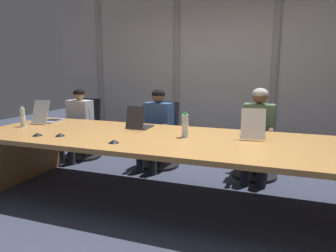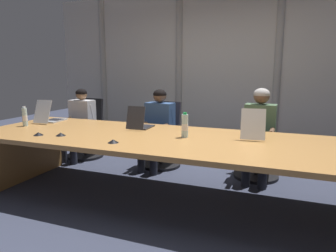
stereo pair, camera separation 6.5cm
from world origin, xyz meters
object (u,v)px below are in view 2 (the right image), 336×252
Objects in this scene: laptop_left_end at (50,118)px; person_left_end at (79,120)px; office_chair_left_mid at (162,142)px; water_bottle_primary at (185,126)px; conference_mic_left_side at (38,134)px; laptop_left_mid at (140,124)px; office_chair_left_end at (86,135)px; person_center at (259,129)px; person_left_mid at (157,124)px; conference_mic_right_side at (61,134)px; laptop_center at (252,132)px; conference_mic_middle at (113,141)px; office_chair_center at (257,151)px; water_bottle_secondary at (25,117)px.

laptop_left_end is 0.70m from person_left_end.
water_bottle_primary is (0.71, -1.10, 0.49)m from office_chair_left_mid.
office_chair_left_mid is 8.76× the size of conference_mic_left_side.
water_bottle_primary is (0.67, -0.27, 0.07)m from laptop_left_mid.
laptop_left_end is at bearing 123.37° from conference_mic_left_side.
office_chair_left_end is 0.80× the size of person_center.
person_left_mid is 0.96× the size of person_center.
laptop_left_mid is 0.95m from conference_mic_right_side.
laptop_center is 2.37m from conference_mic_left_side.
office_chair_left_mid is 0.34m from person_left_mid.
office_chair_left_mid is (1.38, -0.00, -0.00)m from office_chair_left_end.
conference_mic_left_side and conference_mic_middle have the same top height.
office_chair_left_mid is 1.40m from office_chair_center.
water_bottle_primary is (0.73, -0.95, 0.18)m from person_left_mid.
office_chair_center reaches higher than conference_mic_right_side.
water_bottle_secondary is at bearing -3.79° from office_chair_left_end.
office_chair_left_mid is at bearing 122.77° from water_bottle_primary.
person_center is 4.69× the size of water_bottle_secondary.
water_bottle_secondary is at bearing -67.75° from person_center.
office_chair_left_mid is (1.35, 0.84, -0.42)m from laptop_left_end.
laptop_left_end is 0.41× the size of person_left_mid.
water_bottle_secondary is 1.60m from conference_mic_middle.
laptop_left_end is 1.01m from conference_mic_right_side.
person_left_end is (-1.43, 0.67, -0.13)m from laptop_left_mid.
conference_mic_left_side is 1.00× the size of conference_mic_right_side.
laptop_left_mid is 0.33× the size of person_left_end.
conference_mic_left_side is at bearing -24.22° from person_left_mid.
water_bottle_secondary is 0.70m from conference_mic_left_side.
water_bottle_secondary reaches higher than conference_mic_middle.
person_center is at bearing 93.00° from person_left_end.
water_bottle_secondary is (-2.84, -1.06, 0.15)m from person_center.
laptop_left_end is 4.36× the size of conference_mic_middle.
office_chair_center is at bearing 58.01° from water_bottle_primary.
water_bottle_secondary is at bearing 103.81° from laptop_left_mid.
laptop_center reaches higher than laptop_left_end.
office_chair_left_end is (-2.78, 0.85, -0.42)m from laptop_center.
laptop_left_mid is 1.35m from laptop_center.
laptop_left_mid reaches higher than water_bottle_primary.
laptop_center reaches higher than conference_mic_middle.
laptop_left_mid reaches higher than office_chair_left_end.
office_chair_center is 3.56× the size of water_bottle_secondary.
conference_mic_right_side is (0.78, -1.36, 0.09)m from person_left_end.
person_center is at bearing 53.34° from water_bottle_primary.
office_chair_left_end is (-0.03, 0.84, -0.42)m from laptop_left_end.
person_left_mid is 1.21m from water_bottle_primary.
water_bottle_primary reaches higher than office_chair_left_mid.
laptop_center reaches higher than office_chair_center.
office_chair_center is at bearing 95.67° from office_chair_left_mid.
person_left_mid is (1.33, 0.69, -0.12)m from laptop_left_end.
water_bottle_secondary is at bearing -43.79° from office_chair_left_mid.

